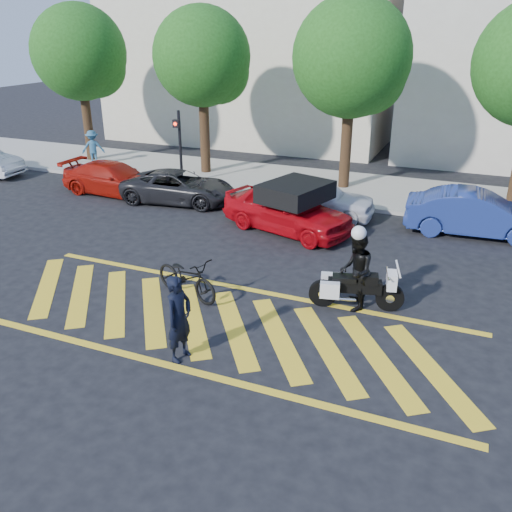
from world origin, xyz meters
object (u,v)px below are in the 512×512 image
at_px(officer_bike, 179,318).
at_px(parked_left, 114,179).
at_px(bicycle, 187,277).
at_px(parked_mid_right, 315,197).
at_px(parked_right, 476,214).
at_px(parked_mid_left, 179,187).
at_px(red_convertible, 287,209).
at_px(officer_moto, 356,271).
at_px(police_motorcycle, 355,288).

height_order(officer_bike, parked_left, officer_bike).
bearing_deg(bicycle, parked_mid_right, 8.91).
distance_m(parked_left, parked_right, 13.83).
xyz_separation_m(bicycle, parked_mid_left, (-4.24, 6.89, 0.07)).
bearing_deg(bicycle, red_convertible, 10.31).
relative_size(parked_mid_right, parked_right, 0.95).
bearing_deg(parked_left, officer_moto, -116.12).
height_order(bicycle, officer_moto, officer_moto).
bearing_deg(parked_right, officer_bike, 148.20).
bearing_deg(parked_left, police_motorcycle, -116.12).
bearing_deg(police_motorcycle, parked_mid_left, 130.86).
distance_m(bicycle, red_convertible, 5.52).
relative_size(bicycle, officer_moto, 1.05).
xyz_separation_m(bicycle, red_convertible, (0.74, 5.46, 0.23)).
xyz_separation_m(parked_left, parked_mid_left, (3.01, 0.04, -0.03)).
xyz_separation_m(bicycle, police_motorcycle, (4.08, 1.04, 0.01)).
bearing_deg(parked_mid_left, officer_moto, -132.45).
distance_m(officer_bike, officer_moto, 4.52).
bearing_deg(officer_moto, parked_mid_right, -168.97).
bearing_deg(police_motorcycle, officer_bike, -142.59).
relative_size(bicycle, red_convertible, 0.45).
relative_size(police_motorcycle, red_convertible, 0.50).
distance_m(police_motorcycle, parked_left, 12.73).
relative_size(officer_bike, parked_left, 0.43).
height_order(bicycle, red_convertible, red_convertible).
relative_size(police_motorcycle, parked_mid_left, 0.51).
xyz_separation_m(police_motorcycle, parked_mid_left, (-8.32, 5.85, 0.06)).
xyz_separation_m(red_convertible, parked_mid_right, (0.42, 1.80, -0.05)).
bearing_deg(police_motorcycle, parked_mid_right, 101.12).
bearing_deg(parked_mid_right, parked_left, 88.54).
bearing_deg(parked_mid_right, officer_bike, 176.30).
bearing_deg(police_motorcycle, bicycle, -179.73).
bearing_deg(red_convertible, police_motorcycle, -126.02).
bearing_deg(parked_mid_right, bicycle, 166.63).
relative_size(officer_bike, officer_moto, 0.95).
bearing_deg(officer_bike, parked_left, 49.86).
relative_size(officer_bike, police_motorcycle, 0.83).
height_order(officer_bike, bicycle, officer_bike).
xyz_separation_m(officer_moto, red_convertible, (-3.33, 4.41, -0.21)).
relative_size(police_motorcycle, parked_left, 0.51).
relative_size(bicycle, parked_mid_left, 0.47).
height_order(officer_moto, red_convertible, officer_moto).
height_order(police_motorcycle, officer_moto, officer_moto).
height_order(bicycle, parked_mid_left, parked_mid_left).
height_order(parked_left, parked_mid_left, parked_left).
bearing_deg(police_motorcycle, red_convertible, 113.06).
relative_size(bicycle, parked_right, 0.46).
relative_size(officer_moto, parked_left, 0.45).
bearing_deg(officer_moto, red_convertible, -157.02).
bearing_deg(parked_mid_right, police_motorcycle, -159.13).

